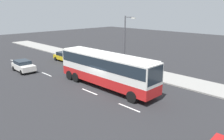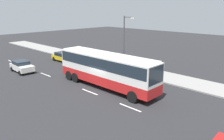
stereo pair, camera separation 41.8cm
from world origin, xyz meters
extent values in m
plane|color=#28282B|center=(0.00, 0.00, 0.00)|extent=(120.00, 120.00, 0.00)
cube|color=gray|center=(0.00, 8.06, 0.07)|extent=(80.00, 4.00, 0.15)
cube|color=white|center=(-19.66, -1.57, 0.00)|extent=(2.40, 0.16, 0.01)
cube|color=white|center=(-13.45, -1.57, 0.00)|extent=(2.40, 0.16, 0.01)
cube|color=white|center=(-8.97, -1.57, 0.00)|extent=(2.40, 0.16, 0.01)
cube|color=white|center=(-0.23, -1.57, 0.00)|extent=(2.40, 0.16, 0.01)
cube|color=white|center=(5.10, -1.57, 0.00)|extent=(2.40, 0.16, 0.01)
cube|color=red|center=(-0.02, 0.55, 1.04)|extent=(12.40, 2.57, 0.99)
cube|color=white|center=(-0.02, 0.55, 2.54)|extent=(12.40, 2.57, 2.01)
cube|color=#1E2833|center=(-0.02, 0.55, 2.84)|extent=(12.15, 2.60, 1.10)
cube|color=#1E2833|center=(6.12, 0.60, 2.64)|extent=(0.14, 2.26, 1.61)
cube|color=white|center=(-0.02, 0.55, 3.61)|extent=(11.90, 2.42, 0.12)
cylinder|color=black|center=(4.56, 1.77, 0.55)|extent=(1.10, 0.31, 1.10)
cylinder|color=black|center=(4.58, -0.59, 0.55)|extent=(1.10, 0.31, 1.10)
cylinder|color=black|center=(-3.82, 1.70, 0.55)|extent=(1.10, 0.31, 1.10)
cylinder|color=black|center=(-3.80, -0.66, 0.55)|extent=(1.10, 0.31, 1.10)
cylinder|color=black|center=(-5.02, 1.68, 0.55)|extent=(1.10, 0.31, 1.10)
cylinder|color=black|center=(-5.00, -0.68, 0.55)|extent=(1.10, 0.31, 1.10)
cube|color=white|center=(-12.33, -3.05, 0.67)|extent=(4.09, 1.96, 0.70)
cube|color=#1E2833|center=(-12.61, -3.04, 1.25)|extent=(2.27, 1.74, 0.47)
cylinder|color=black|center=(-10.94, -2.25, 0.32)|extent=(0.65, 0.23, 0.64)
cylinder|color=black|center=(-11.01, -3.96, 0.32)|extent=(0.65, 0.23, 0.64)
cylinder|color=black|center=(-13.65, -2.14, 0.32)|extent=(0.65, 0.23, 0.64)
cylinder|color=black|center=(-13.72, -3.85, 0.32)|extent=(0.65, 0.23, 0.64)
cube|color=gold|center=(-13.44, 4.34, 0.62)|extent=(4.60, 1.90, 0.60)
cube|color=black|center=(-13.71, 4.34, 1.19)|extent=(2.54, 1.72, 0.53)
cylinder|color=black|center=(-11.82, 5.24, 0.32)|extent=(0.64, 0.21, 0.64)
cylinder|color=black|center=(-11.79, 3.50, 0.32)|extent=(0.64, 0.21, 0.64)
cylinder|color=black|center=(-15.09, 5.19, 0.32)|extent=(0.64, 0.21, 0.64)
cylinder|color=black|center=(-15.06, 3.44, 0.32)|extent=(0.64, 0.21, 0.64)
cylinder|color=brown|center=(-2.75, 7.97, 0.57)|extent=(0.14, 0.14, 0.85)
cylinder|color=brown|center=(-2.91, 7.98, 0.57)|extent=(0.14, 0.14, 0.85)
cylinder|color=gold|center=(-2.83, 7.98, 1.31)|extent=(0.32, 0.32, 0.63)
sphere|color=#9E7051|center=(-2.83, 7.98, 1.74)|extent=(0.23, 0.23, 0.23)
cylinder|color=brown|center=(-5.51, 7.37, 0.58)|extent=(0.14, 0.14, 0.86)
cylinder|color=brown|center=(-5.48, 7.52, 0.58)|extent=(0.14, 0.14, 0.86)
cylinder|color=#338C4C|center=(-5.50, 7.45, 1.34)|extent=(0.32, 0.32, 0.65)
sphere|color=tan|center=(-5.50, 7.45, 1.78)|extent=(0.23, 0.23, 0.23)
cylinder|color=#47474C|center=(-2.58, 6.32, 3.74)|extent=(0.16, 0.16, 7.18)
cylinder|color=#47474C|center=(-1.90, 6.32, 7.18)|extent=(1.37, 0.10, 0.10)
cube|color=silver|center=(-1.22, 6.32, 7.08)|extent=(0.50, 0.24, 0.16)
camera|label=1|loc=(16.48, -14.87, 8.18)|focal=35.61mm
camera|label=2|loc=(16.18, -15.17, 8.18)|focal=35.61mm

